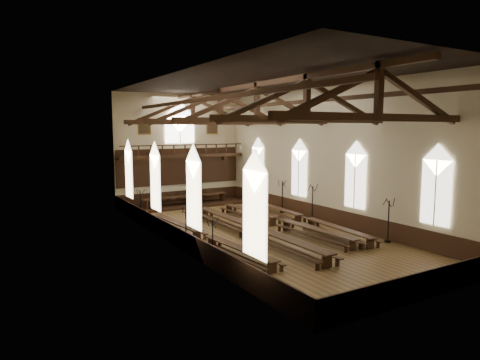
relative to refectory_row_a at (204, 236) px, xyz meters
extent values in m
plane|color=brown|center=(4.28, 0.79, -0.48)|extent=(26.00, 26.00, 0.00)
plane|color=#BEB090|center=(4.28, 13.79, 4.52)|extent=(12.00, 0.00, 12.00)
plane|color=#BEB090|center=(4.28, -12.21, 4.52)|extent=(12.00, 0.00, 12.00)
plane|color=#BEB090|center=(-1.72, 0.79, 4.52)|extent=(0.00, 26.00, 26.00)
plane|color=#BEB090|center=(10.28, 0.79, 4.52)|extent=(0.00, 26.00, 26.00)
plane|color=black|center=(4.28, 0.79, 9.52)|extent=(26.00, 26.00, 0.00)
cube|color=black|center=(4.28, 13.75, 0.12)|extent=(11.90, 0.08, 1.20)
cube|color=black|center=(4.28, -12.17, 0.12)|extent=(11.90, 0.08, 1.20)
cube|color=black|center=(-1.68, 0.79, 0.12)|extent=(0.08, 25.90, 1.20)
cube|color=black|center=(10.24, 0.79, 0.12)|extent=(0.08, 25.90, 1.20)
cube|color=white|center=(-1.62, -8.21, 2.92)|extent=(0.05, 1.80, 3.60)
cube|color=white|center=(-1.62, -8.21, 4.72)|extent=(0.05, 1.80, 1.80)
cylinder|color=#BEB090|center=(-1.58, -8.21, 2.92)|extent=(0.08, 0.08, 3.60)
cube|color=white|center=(-1.62, -2.21, 2.92)|extent=(0.05, 1.80, 3.60)
cube|color=white|center=(-1.62, -2.21, 4.72)|extent=(0.05, 1.80, 1.80)
cylinder|color=#BEB090|center=(-1.58, -2.21, 2.92)|extent=(0.08, 0.08, 3.60)
cube|color=white|center=(-1.62, 3.79, 2.92)|extent=(0.05, 1.80, 3.60)
cube|color=white|center=(-1.62, 3.79, 4.72)|extent=(0.05, 1.80, 1.80)
cylinder|color=#BEB090|center=(-1.58, 3.79, 2.92)|extent=(0.08, 0.08, 3.60)
cube|color=white|center=(-1.62, 9.79, 2.92)|extent=(0.05, 1.80, 3.60)
cube|color=white|center=(-1.62, 9.79, 4.72)|extent=(0.05, 1.80, 1.80)
cylinder|color=#BEB090|center=(-1.58, 9.79, 2.92)|extent=(0.08, 0.08, 3.60)
cube|color=white|center=(10.18, -8.21, 2.92)|extent=(0.05, 1.80, 3.60)
cube|color=white|center=(10.18, -8.21, 4.72)|extent=(0.05, 1.80, 1.80)
cylinder|color=#BEB090|center=(10.14, -8.21, 2.92)|extent=(0.08, 0.08, 3.60)
cube|color=white|center=(10.18, -2.21, 2.92)|extent=(0.05, 1.80, 3.60)
cube|color=white|center=(10.18, -2.21, 4.72)|extent=(0.05, 1.80, 1.80)
cylinder|color=#BEB090|center=(10.14, -2.21, 2.92)|extent=(0.08, 0.08, 3.60)
cube|color=white|center=(10.18, 3.79, 2.92)|extent=(0.05, 1.80, 3.60)
cube|color=white|center=(10.18, 3.79, 4.72)|extent=(0.05, 1.80, 1.80)
cylinder|color=#BEB090|center=(10.14, 3.79, 2.92)|extent=(0.08, 0.08, 3.60)
cube|color=white|center=(10.18, 9.79, 2.92)|extent=(0.05, 1.80, 3.60)
cube|color=white|center=(10.18, 9.79, 4.72)|extent=(0.05, 1.80, 1.80)
cylinder|color=#BEB090|center=(10.14, 9.79, 2.92)|extent=(0.08, 0.08, 3.60)
cube|color=white|center=(4.28, 13.69, 6.32)|extent=(2.80, 0.05, 2.40)
cube|color=white|center=(4.28, 13.69, 7.52)|extent=(2.80, 0.05, 2.80)
cylinder|color=#BEB090|center=(4.28, 13.65, 6.32)|extent=(0.10, 0.10, 2.40)
cube|color=#332010|center=(4.28, 13.14, 3.92)|extent=(11.80, 1.20, 0.20)
cube|color=black|center=(4.28, 13.73, 2.97)|extent=(11.80, 0.10, 3.30)
cube|color=#332010|center=(4.28, 12.60, 4.97)|extent=(11.60, 0.12, 0.10)
cube|color=#332010|center=(4.28, 12.60, 4.07)|extent=(11.60, 0.12, 0.10)
cube|color=#332010|center=(-0.22, 13.54, 3.67)|extent=(0.35, 0.40, 0.50)
cube|color=#332010|center=(2.78, 13.54, 3.67)|extent=(0.35, 0.40, 0.50)
cube|color=#332010|center=(5.78, 13.54, 3.67)|extent=(0.35, 0.40, 0.50)
cube|color=#332010|center=(8.78, 13.54, 3.67)|extent=(0.35, 0.40, 0.50)
cube|color=brown|center=(0.98, 13.70, 6.62)|extent=(1.15, 0.06, 1.45)
cube|color=black|center=(0.98, 13.66, 6.62)|extent=(0.95, 0.04, 1.25)
cube|color=brown|center=(7.58, 13.70, 6.62)|extent=(1.15, 0.06, 1.45)
cube|color=black|center=(7.58, 13.66, 6.62)|extent=(0.95, 0.04, 1.25)
cube|color=#332010|center=(4.28, -9.21, 6.92)|extent=(11.70, 0.35, 0.35)
cube|color=#332010|center=(4.28, -9.21, 8.22)|extent=(0.30, 0.30, 2.40)
cube|color=#332010|center=(1.40, -9.21, 7.82)|extent=(5.44, 0.26, 2.40)
cube|color=#332010|center=(7.16, -9.21, 7.82)|extent=(5.44, 0.26, 2.40)
cube|color=#332010|center=(4.28, -4.21, 6.92)|extent=(11.70, 0.35, 0.35)
cube|color=#332010|center=(4.28, -4.21, 8.22)|extent=(0.30, 0.30, 2.40)
cube|color=#332010|center=(1.40, -4.21, 7.82)|extent=(5.44, 0.26, 2.40)
cube|color=#332010|center=(7.16, -4.21, 7.82)|extent=(5.44, 0.26, 2.40)
cube|color=#332010|center=(4.28, 0.79, 6.92)|extent=(11.70, 0.35, 0.35)
cube|color=#332010|center=(4.28, 0.79, 8.22)|extent=(0.30, 0.30, 2.40)
cube|color=#332010|center=(1.40, 0.79, 7.82)|extent=(5.44, 0.26, 2.40)
cube|color=#332010|center=(7.16, 0.79, 7.82)|extent=(5.44, 0.26, 2.40)
cube|color=#332010|center=(4.28, 5.79, 6.92)|extent=(11.70, 0.35, 0.35)
cube|color=#332010|center=(4.28, 5.79, 8.22)|extent=(0.30, 0.30, 2.40)
cube|color=#332010|center=(1.40, 5.79, 7.82)|extent=(5.44, 0.26, 2.40)
cube|color=#332010|center=(7.16, 5.79, 7.82)|extent=(5.44, 0.26, 2.40)
cube|color=#332010|center=(4.28, 10.79, 6.92)|extent=(11.70, 0.35, 0.35)
cube|color=#332010|center=(4.28, 10.79, 8.22)|extent=(0.30, 0.30, 2.40)
cube|color=#332010|center=(1.40, 10.79, 7.82)|extent=(5.44, 0.26, 2.40)
cube|color=#332010|center=(7.16, 10.79, 7.82)|extent=(5.44, 0.26, 2.40)
cube|color=#332010|center=(0.92, 0.79, 8.22)|extent=(0.25, 25.70, 0.25)
cube|color=#332010|center=(7.64, 0.79, 8.22)|extent=(0.25, 25.70, 0.25)
cube|color=#332010|center=(4.28, 0.79, 9.22)|extent=(0.30, 25.70, 0.30)
cube|color=#332010|center=(0.00, -3.70, 0.14)|extent=(1.06, 6.21, 0.07)
cube|color=#332010|center=(0.00, -6.48, -0.19)|extent=(0.53, 0.11, 0.59)
cube|color=#332010|center=(0.00, -0.92, -0.19)|extent=(0.53, 0.11, 0.59)
cube|color=#332010|center=(0.00, -3.70, -0.26)|extent=(0.46, 5.47, 0.07)
cube|color=#332010|center=(-0.55, -3.74, -0.11)|extent=(0.69, 6.19, 0.05)
cube|color=#332010|center=(-0.55, -6.57, -0.31)|extent=(0.20, 0.08, 0.34)
cube|color=#332010|center=(-0.55, -0.91, -0.31)|extent=(0.20, 0.08, 0.34)
cube|color=#332010|center=(0.55, -3.66, -0.11)|extent=(0.69, 6.19, 0.05)
cube|color=#332010|center=(0.55, -6.49, -0.31)|extent=(0.20, 0.08, 0.34)
cube|color=#332010|center=(0.55, -0.83, -0.31)|extent=(0.20, 0.08, 0.34)
cube|color=#332010|center=(0.00, 3.70, 0.14)|extent=(1.06, 6.21, 0.07)
cube|color=#332010|center=(0.00, 0.92, -0.19)|extent=(0.53, 0.11, 0.59)
cube|color=#332010|center=(0.00, 6.48, -0.19)|extent=(0.53, 0.11, 0.59)
cube|color=#332010|center=(0.00, 3.70, -0.26)|extent=(0.46, 5.47, 0.07)
cube|color=#332010|center=(-0.55, 3.66, -0.11)|extent=(0.69, 6.19, 0.05)
cube|color=#332010|center=(-0.55, 0.83, -0.31)|extent=(0.20, 0.08, 0.34)
cube|color=#332010|center=(-0.55, 6.49, -0.31)|extent=(0.20, 0.08, 0.34)
cube|color=#332010|center=(0.55, 3.74, -0.11)|extent=(0.69, 6.19, 0.05)
cube|color=#332010|center=(0.55, 0.91, -0.31)|extent=(0.20, 0.08, 0.34)
cube|color=#332010|center=(0.55, 6.57, -0.31)|extent=(0.20, 0.08, 0.34)
cube|color=#332010|center=(3.32, -3.87, 0.26)|extent=(0.77, 7.38, 0.08)
cube|color=#332010|center=(3.32, -7.19, -0.13)|extent=(0.63, 0.09, 0.71)
cube|color=#332010|center=(3.32, -0.55, -0.13)|extent=(0.63, 0.09, 0.71)
cube|color=#332010|center=(3.32, -3.87, -0.22)|extent=(0.11, 6.53, 0.08)
cube|color=#332010|center=(2.67, -3.87, -0.04)|extent=(0.33, 7.38, 0.06)
cube|color=#332010|center=(2.67, -7.24, -0.28)|extent=(0.24, 0.07, 0.41)
cube|color=#332010|center=(2.67, -0.49, -0.28)|extent=(0.24, 0.07, 0.41)
cube|color=#332010|center=(3.97, -3.87, -0.04)|extent=(0.33, 7.38, 0.06)
cube|color=#332010|center=(3.97, -7.24, -0.28)|extent=(0.24, 0.07, 0.41)
cube|color=#332010|center=(3.97, -0.50, -0.28)|extent=(0.24, 0.07, 0.41)
cube|color=#332010|center=(3.32, 3.53, 0.26)|extent=(0.77, 7.38, 0.08)
cube|color=#332010|center=(3.32, 0.21, -0.13)|extent=(0.63, 0.09, 0.71)
cube|color=#332010|center=(3.32, 6.85, -0.13)|extent=(0.63, 0.09, 0.71)
cube|color=#332010|center=(3.32, 3.53, -0.22)|extent=(0.11, 6.53, 0.08)
cube|color=#332010|center=(2.67, 3.53, -0.04)|extent=(0.33, 7.38, 0.06)
cube|color=#332010|center=(2.67, 0.16, -0.28)|extent=(0.24, 0.07, 0.41)
cube|color=#332010|center=(2.67, 6.91, -0.28)|extent=(0.24, 0.07, 0.41)
cube|color=#332010|center=(3.97, 3.53, -0.04)|extent=(0.33, 7.38, 0.06)
cube|color=#332010|center=(3.97, 0.16, -0.28)|extent=(0.24, 0.07, 0.41)
cube|color=#332010|center=(3.97, 6.90, -0.28)|extent=(0.24, 0.07, 0.41)
cube|color=#332010|center=(6.33, -2.67, 0.18)|extent=(0.96, 6.56, 0.07)
cube|color=#332010|center=(6.33, -5.61, -0.17)|extent=(0.56, 0.10, 0.63)
cube|color=#332010|center=(6.33, 0.27, -0.17)|extent=(0.56, 0.10, 0.63)
cube|color=#332010|center=(6.33, -2.67, -0.25)|extent=(0.34, 5.78, 0.07)
cube|color=#332010|center=(5.75, -2.70, -0.09)|extent=(0.57, 6.54, 0.06)
cube|color=#332010|center=(5.75, -5.68, -0.30)|extent=(0.21, 0.08, 0.36)
cube|color=#332010|center=(5.75, 0.29, -0.30)|extent=(0.21, 0.08, 0.36)
cube|color=#332010|center=(6.90, -2.64, -0.09)|extent=(0.57, 6.54, 0.06)
cube|color=#332010|center=(6.90, -5.63, -0.30)|extent=(0.21, 0.08, 0.36)
cube|color=#332010|center=(6.90, 0.34, -0.30)|extent=(0.21, 0.08, 0.36)
cube|color=#332010|center=(6.33, 4.73, 0.18)|extent=(0.96, 6.56, 0.07)
cube|color=#332010|center=(6.33, 1.79, -0.17)|extent=(0.56, 0.10, 0.63)
cube|color=#332010|center=(6.33, 7.67, -0.17)|extent=(0.56, 0.10, 0.63)
cube|color=#332010|center=(6.33, 4.73, -0.25)|extent=(0.34, 5.78, 0.07)
cube|color=#332010|center=(5.75, 4.70, -0.09)|extent=(0.57, 6.54, 0.06)
cube|color=#332010|center=(5.75, 1.72, -0.30)|extent=(0.21, 0.08, 0.36)
cube|color=#332010|center=(5.75, 7.69, -0.30)|extent=(0.21, 0.08, 0.36)
cube|color=#332010|center=(6.90, 4.76, -0.09)|extent=(0.57, 6.54, 0.06)
cube|color=#332010|center=(6.90, 1.77, -0.30)|extent=(0.21, 0.08, 0.36)
cube|color=#332010|center=(6.90, 7.74, -0.30)|extent=(0.21, 0.08, 0.36)
cube|color=#332010|center=(8.34, -2.98, 0.17)|extent=(1.13, 6.43, 0.07)
cube|color=#332010|center=(8.34, -5.85, -0.18)|extent=(0.55, 0.11, 0.61)
cube|color=#332010|center=(8.34, -0.10, -0.18)|extent=(0.55, 0.11, 0.61)
cube|color=#332010|center=(8.34, -2.98, -0.25)|extent=(0.51, 5.65, 0.07)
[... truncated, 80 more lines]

